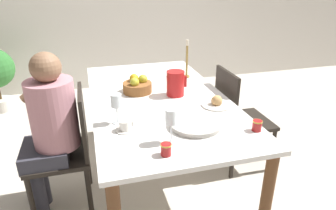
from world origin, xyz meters
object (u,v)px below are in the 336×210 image
object	(u,v)px
candlestick_tall	(187,63)
chair_person_side	(68,148)
chair_opposite	(237,117)
jam_jar_red	(257,125)
fruit_bowl	(137,86)
bread_plate	(217,103)
serving_tray	(195,124)
red_pitcher	(175,83)
wine_glass_water	(171,118)
teacup_near_person	(125,126)
wine_glass_juice	(116,102)
jam_jar_amber	(166,149)
person_seated	(50,124)

from	to	relation	value
candlestick_tall	chair_person_side	bearing A→B (deg)	-153.14
chair_opposite	jam_jar_red	bearing A→B (deg)	-20.38
jam_jar_red	fruit_bowl	size ratio (longest dim) A/B	0.29
bread_plate	candlestick_tall	size ratio (longest dim) A/B	0.63
serving_tray	red_pitcher	bearing A→B (deg)	86.84
chair_opposite	wine_glass_water	size ratio (longest dim) A/B	4.40
chair_opposite	bread_plate	xyz separation A→B (m)	(-0.33, -0.27, 0.28)
chair_opposite	red_pitcher	bearing A→B (deg)	-90.58
chair_opposite	red_pitcher	xyz separation A→B (m)	(-0.55, 0.01, 0.36)
teacup_near_person	candlestick_tall	bearing A→B (deg)	51.80
chair_person_side	wine_glass_juice	xyz separation A→B (m)	(0.34, -0.22, 0.40)
fruit_bowl	wine_glass_juice	bearing A→B (deg)	-113.35
teacup_near_person	candlestick_tall	size ratio (longest dim) A/B	0.36
wine_glass_water	fruit_bowl	xyz separation A→B (m)	(-0.05, 0.81, -0.10)
red_pitcher	wine_glass_water	distance (m)	0.71
red_pitcher	teacup_near_person	size ratio (longest dim) A/B	1.56
jam_jar_red	red_pitcher	bearing A→B (deg)	114.29
chair_person_side	serving_tray	world-z (taller)	chair_person_side
jam_jar_amber	jam_jar_red	world-z (taller)	same
wine_glass_juice	teacup_near_person	distance (m)	0.16
red_pitcher	fruit_bowl	xyz separation A→B (m)	(-0.27, 0.14, -0.04)
serving_tray	wine_glass_water	bearing A→B (deg)	-144.21
chair_person_side	chair_opposite	distance (m)	1.38
chair_person_side	jam_jar_red	xyz separation A→B (m)	(1.13, -0.54, 0.30)
chair_opposite	candlestick_tall	distance (m)	0.65
wine_glass_water	serving_tray	distance (m)	0.28
bread_plate	chair_person_side	bearing A→B (deg)	172.68
chair_person_side	bread_plate	bearing A→B (deg)	-97.32
teacup_near_person	person_seated	bearing A→B (deg)	146.79
jam_jar_red	candlestick_tall	world-z (taller)	candlestick_tall
chair_person_side	teacup_near_person	bearing A→B (deg)	-131.21
chair_person_side	serving_tray	bearing A→B (deg)	-116.07
red_pitcher	wine_glass_juice	world-z (taller)	wine_glass_juice
fruit_bowl	teacup_near_person	bearing A→B (deg)	-106.66
chair_person_side	wine_glass_water	distance (m)	0.90
chair_opposite	person_seated	bearing A→B (deg)	-83.85
serving_tray	candlestick_tall	bearing A→B (deg)	74.65
chair_opposite	serving_tray	distance (m)	0.83
candlestick_tall	fruit_bowl	bearing A→B (deg)	-153.03
chair_person_side	person_seated	world-z (taller)	person_seated
serving_tray	bread_plate	distance (m)	0.36
chair_person_side	bread_plate	world-z (taller)	chair_person_side
red_pitcher	jam_jar_amber	size ratio (longest dim) A/B	2.92
chair_opposite	wine_glass_water	bearing A→B (deg)	-49.61
wine_glass_juice	jam_jar_red	size ratio (longest dim) A/B	2.96
jam_jar_red	serving_tray	bearing A→B (deg)	155.99
jam_jar_amber	candlestick_tall	distance (m)	1.29
person_seated	wine_glass_juice	xyz separation A→B (m)	(0.43, -0.19, 0.18)
teacup_near_person	fruit_bowl	size ratio (longest dim) A/B	0.54
teacup_near_person	jam_jar_amber	bearing A→B (deg)	-62.73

